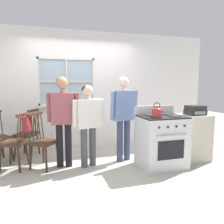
{
  "coord_description": "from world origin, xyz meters",
  "views": [
    {
      "loc": [
        -0.79,
        -3.67,
        1.47
      ],
      "look_at": [
        0.32,
        -0.03,
        1.0
      ],
      "focal_mm": 35.0,
      "sensor_mm": 36.0,
      "label": 1
    }
  ],
  "objects_px": {
    "side_counter": "(193,137)",
    "stereo": "(195,110)",
    "person_teen_center": "(88,118)",
    "stove": "(161,141)",
    "chair_center_cluster": "(27,134)",
    "person_adult_right": "(124,111)",
    "kettle": "(157,112)",
    "chair_by_window": "(15,143)",
    "potted_plant": "(65,100)",
    "handbag": "(27,123)",
    "person_elderly_left": "(63,112)",
    "chair_near_wall": "(43,142)"
  },
  "relations": [
    {
      "from": "chair_near_wall",
      "to": "kettle",
      "type": "relative_size",
      "value": 3.99
    },
    {
      "from": "person_teen_center",
      "to": "potted_plant",
      "type": "distance_m",
      "value": 1.25
    },
    {
      "from": "chair_by_window",
      "to": "person_adult_right",
      "type": "distance_m",
      "value": 2.04
    },
    {
      "from": "potted_plant",
      "to": "side_counter",
      "type": "bearing_deg",
      "value": -31.24
    },
    {
      "from": "chair_by_window",
      "to": "stereo",
      "type": "distance_m",
      "value": 3.38
    },
    {
      "from": "potted_plant",
      "to": "chair_near_wall",
      "type": "bearing_deg",
      "value": -114.92
    },
    {
      "from": "chair_by_window",
      "to": "side_counter",
      "type": "relative_size",
      "value": 1.1
    },
    {
      "from": "stove",
      "to": "chair_near_wall",
      "type": "bearing_deg",
      "value": 164.97
    },
    {
      "from": "kettle",
      "to": "handbag",
      "type": "xyz_separation_m",
      "value": [
        -2.12,
        0.7,
        -0.21
      ]
    },
    {
      "from": "person_teen_center",
      "to": "side_counter",
      "type": "bearing_deg",
      "value": -23.04
    },
    {
      "from": "person_elderly_left",
      "to": "chair_by_window",
      "type": "bearing_deg",
      "value": 179.8
    },
    {
      "from": "person_teen_center",
      "to": "side_counter",
      "type": "relative_size",
      "value": 1.64
    },
    {
      "from": "stereo",
      "to": "person_teen_center",
      "type": "bearing_deg",
      "value": 172.55
    },
    {
      "from": "person_adult_right",
      "to": "handbag",
      "type": "distance_m",
      "value": 1.76
    },
    {
      "from": "person_elderly_left",
      "to": "chair_near_wall",
      "type": "bearing_deg",
      "value": -178.5
    },
    {
      "from": "person_adult_right",
      "to": "stove",
      "type": "height_order",
      "value": "person_adult_right"
    },
    {
      "from": "chair_center_cluster",
      "to": "handbag",
      "type": "height_order",
      "value": "same"
    },
    {
      "from": "person_elderly_left",
      "to": "stove",
      "type": "relative_size",
      "value": 1.49
    },
    {
      "from": "person_teen_center",
      "to": "person_adult_right",
      "type": "bearing_deg",
      "value": -7.9
    },
    {
      "from": "person_adult_right",
      "to": "potted_plant",
      "type": "bearing_deg",
      "value": 117.05
    },
    {
      "from": "person_teen_center",
      "to": "stove",
      "type": "xyz_separation_m",
      "value": [
        1.26,
        -0.39,
        -0.42
      ]
    },
    {
      "from": "chair_near_wall",
      "to": "potted_plant",
      "type": "distance_m",
      "value": 1.31
    },
    {
      "from": "kettle",
      "to": "side_counter",
      "type": "height_order",
      "value": "kettle"
    },
    {
      "from": "side_counter",
      "to": "stereo",
      "type": "distance_m",
      "value": 0.54
    },
    {
      "from": "chair_center_cluster",
      "to": "kettle",
      "type": "xyz_separation_m",
      "value": [
        2.18,
        -1.42,
        0.56
      ]
    },
    {
      "from": "chair_near_wall",
      "to": "chair_center_cluster",
      "type": "height_order",
      "value": "same"
    },
    {
      "from": "chair_by_window",
      "to": "chair_near_wall",
      "type": "distance_m",
      "value": 0.48
    },
    {
      "from": "person_adult_right",
      "to": "side_counter",
      "type": "distance_m",
      "value": 1.48
    },
    {
      "from": "handbag",
      "to": "side_counter",
      "type": "distance_m",
      "value": 3.13
    },
    {
      "from": "person_teen_center",
      "to": "potted_plant",
      "type": "height_order",
      "value": "person_teen_center"
    },
    {
      "from": "side_counter",
      "to": "person_elderly_left",
      "type": "bearing_deg",
      "value": 171.83
    },
    {
      "from": "chair_near_wall",
      "to": "handbag",
      "type": "distance_m",
      "value": 0.43
    },
    {
      "from": "person_teen_center",
      "to": "stove",
      "type": "distance_m",
      "value": 1.38
    },
    {
      "from": "person_adult_right",
      "to": "chair_center_cluster",
      "type": "bearing_deg",
      "value": 139.91
    },
    {
      "from": "chair_near_wall",
      "to": "handbag",
      "type": "height_order",
      "value": "same"
    },
    {
      "from": "stove",
      "to": "stereo",
      "type": "relative_size",
      "value": 3.19
    },
    {
      "from": "person_adult_right",
      "to": "handbag",
      "type": "bearing_deg",
      "value": 161.12
    },
    {
      "from": "person_teen_center",
      "to": "side_counter",
      "type": "height_order",
      "value": "person_teen_center"
    },
    {
      "from": "chair_center_cluster",
      "to": "potted_plant",
      "type": "xyz_separation_m",
      "value": [
        0.79,
        0.28,
        0.67
      ]
    },
    {
      "from": "chair_center_cluster",
      "to": "side_counter",
      "type": "bearing_deg",
      "value": 95.99
    },
    {
      "from": "person_elderly_left",
      "to": "kettle",
      "type": "height_order",
      "value": "person_elderly_left"
    },
    {
      "from": "chair_by_window",
      "to": "kettle",
      "type": "relative_size",
      "value": 3.99
    },
    {
      "from": "stove",
      "to": "stereo",
      "type": "xyz_separation_m",
      "value": [
        0.79,
        0.12,
        0.51
      ]
    },
    {
      "from": "person_adult_right",
      "to": "side_counter",
      "type": "relative_size",
      "value": 1.8
    },
    {
      "from": "handbag",
      "to": "side_counter",
      "type": "bearing_deg",
      "value": -7.89
    },
    {
      "from": "chair_center_cluster",
      "to": "stove",
      "type": "distance_m",
      "value": 2.68
    },
    {
      "from": "stove",
      "to": "kettle",
      "type": "xyz_separation_m",
      "value": [
        -0.18,
        -0.13,
        0.55
      ]
    },
    {
      "from": "kettle",
      "to": "stereo",
      "type": "xyz_separation_m",
      "value": [
        0.97,
        0.25,
        -0.04
      ]
    },
    {
      "from": "person_teen_center",
      "to": "side_counter",
      "type": "distance_m",
      "value": 2.11
    },
    {
      "from": "chair_center_cluster",
      "to": "person_adult_right",
      "type": "relative_size",
      "value": 0.61
    }
  ]
}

